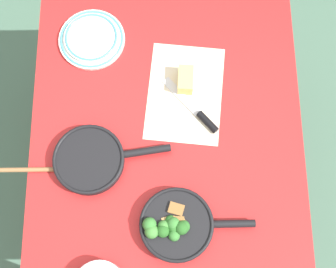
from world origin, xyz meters
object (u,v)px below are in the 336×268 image
at_px(skillet_eggs, 92,160).
at_px(cheese_block, 187,80).
at_px(grater_knife, 199,113).
at_px(wooden_spoon, 55,169).
at_px(dinner_plate_stack, 93,39).
at_px(skillet_broccoli, 177,225).

bearing_deg(skillet_eggs, cheese_block, 32.99).
bearing_deg(grater_knife, cheese_block, -21.52).
relative_size(wooden_spoon, dinner_plate_stack, 1.53).
xyz_separation_m(skillet_eggs, cheese_block, (-0.27, 0.31, 0.01)).
bearing_deg(cheese_block, grater_knife, 19.94).
bearing_deg(dinner_plate_stack, skillet_eggs, 1.90).
distance_m(skillet_eggs, dinner_plate_stack, 0.44).
bearing_deg(skillet_broccoli, grater_knife, 77.51).
relative_size(grater_knife, cheese_block, 2.29).
distance_m(wooden_spoon, cheese_block, 0.53).
height_order(skillet_broccoli, skillet_eggs, skillet_broccoli).
bearing_deg(cheese_block, dinner_plate_stack, -117.11).
bearing_deg(skillet_broccoli, dinner_plate_stack, 113.29).
xyz_separation_m(cheese_block, dinner_plate_stack, (-0.17, -0.33, -0.01)).
distance_m(cheese_block, dinner_plate_stack, 0.37).
relative_size(skillet_broccoli, skillet_eggs, 0.94).
bearing_deg(wooden_spoon, dinner_plate_stack, 77.04).
bearing_deg(skillet_eggs, dinner_plate_stack, 83.68).
xyz_separation_m(skillet_eggs, wooden_spoon, (0.03, -0.12, -0.01)).
height_order(grater_knife, cheese_block, cheese_block).
height_order(skillet_broccoli, grater_knife, skillet_broccoli).
relative_size(wooden_spoon, cheese_block, 3.95).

